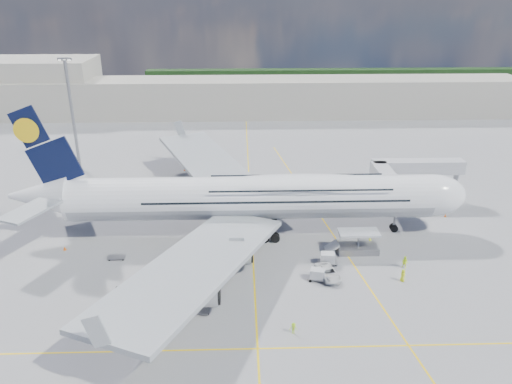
{
  "coord_description": "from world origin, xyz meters",
  "views": [
    {
      "loc": [
        -1.69,
        -67.71,
        40.2
      ],
      "look_at": [
        0.68,
        8.0,
        8.62
      ],
      "focal_mm": 35.0,
      "sensor_mm": 36.0,
      "label": 1
    }
  ],
  "objects_px": {
    "cone_wing_right_inner": "(206,267)",
    "cone_nose": "(445,215)",
    "dolly_nose_near": "(318,274)",
    "crew_nose": "(370,242)",
    "crew_van": "(403,275)",
    "cone_tail": "(65,248)",
    "baggage_tug": "(188,282)",
    "catering_truck_inner": "(239,192)",
    "crew_loader": "(405,262)",
    "light_mast": "(72,113)",
    "crew_tug": "(293,328)",
    "dolly_row_c": "(199,310)",
    "dolly_back": "(125,290)",
    "jet_bridge": "(406,173)",
    "catering_truck_outer": "(205,159)",
    "crew_wing": "(166,277)",
    "service_van": "(328,273)",
    "dolly_row_b": "(117,257)",
    "cargo_loader": "(357,245)",
    "airliner": "(253,197)",
    "cone_wing_right_outer": "(171,315)",
    "cone_wing_left_inner": "(246,194)",
    "dolly_nose_far": "(328,258)",
    "dolly_row_a": "(171,284)"
  },
  "relations": [
    {
      "from": "cone_wing_right_inner",
      "to": "cone_nose",
      "type": "bearing_deg",
      "value": 21.55
    },
    {
      "from": "dolly_nose_near",
      "to": "crew_nose",
      "type": "xyz_separation_m",
      "value": [
        10.16,
        9.9,
        -0.15
      ]
    },
    {
      "from": "crew_van",
      "to": "cone_tail",
      "type": "height_order",
      "value": "crew_van"
    },
    {
      "from": "baggage_tug",
      "to": "catering_truck_inner",
      "type": "relative_size",
      "value": 0.4
    },
    {
      "from": "cone_tail",
      "to": "cone_wing_right_inner",
      "type": "bearing_deg",
      "value": -15.78
    },
    {
      "from": "crew_loader",
      "to": "light_mast",
      "type": "bearing_deg",
      "value": -176.43
    },
    {
      "from": "cone_tail",
      "to": "cone_nose",
      "type": "bearing_deg",
      "value": 8.95
    },
    {
      "from": "crew_tug",
      "to": "baggage_tug",
      "type": "bearing_deg",
      "value": 148.08
    },
    {
      "from": "dolly_row_c",
      "to": "dolly_back",
      "type": "relative_size",
      "value": 0.9
    },
    {
      "from": "jet_bridge",
      "to": "catering_truck_outer",
      "type": "height_order",
      "value": "jet_bridge"
    },
    {
      "from": "jet_bridge",
      "to": "cone_wing_right_inner",
      "type": "xyz_separation_m",
      "value": [
        -37.05,
        -22.65,
        -6.58
      ]
    },
    {
      "from": "light_mast",
      "to": "cone_tail",
      "type": "relative_size",
      "value": 40.12
    },
    {
      "from": "jet_bridge",
      "to": "crew_wing",
      "type": "height_order",
      "value": "jet_bridge"
    },
    {
      "from": "light_mast",
      "to": "service_van",
      "type": "relative_size",
      "value": 4.61
    },
    {
      "from": "catering_truck_inner",
      "to": "dolly_row_b",
      "type": "bearing_deg",
      "value": -138.33
    },
    {
      "from": "cargo_loader",
      "to": "crew_wing",
      "type": "relative_size",
      "value": 5.41
    },
    {
      "from": "airliner",
      "to": "cone_tail",
      "type": "bearing_deg",
      "value": -170.74
    },
    {
      "from": "crew_loader",
      "to": "cone_wing_right_outer",
      "type": "xyz_separation_m",
      "value": [
        -34.29,
        -10.94,
        -0.74
      ]
    },
    {
      "from": "cone_wing_left_inner",
      "to": "service_van",
      "type": "bearing_deg",
      "value": -69.72
    },
    {
      "from": "dolly_row_c",
      "to": "cone_tail",
      "type": "bearing_deg",
      "value": 156.43
    },
    {
      "from": "light_mast",
      "to": "dolly_nose_near",
      "type": "relative_size",
      "value": 8.17
    },
    {
      "from": "baggage_tug",
      "to": "crew_wing",
      "type": "distance_m",
      "value": 3.59
    },
    {
      "from": "dolly_back",
      "to": "dolly_nose_far",
      "type": "height_order",
      "value": "dolly_nose_far"
    },
    {
      "from": "light_mast",
      "to": "cone_nose",
      "type": "height_order",
      "value": "light_mast"
    },
    {
      "from": "dolly_nose_near",
      "to": "crew_van",
      "type": "height_order",
      "value": "crew_van"
    },
    {
      "from": "dolly_row_a",
      "to": "crew_nose",
      "type": "height_order",
      "value": "dolly_row_a"
    },
    {
      "from": "cargo_loader",
      "to": "cone_tail",
      "type": "xyz_separation_m",
      "value": [
        -47.59,
        2.05,
        -0.94
      ]
    },
    {
      "from": "jet_bridge",
      "to": "dolly_nose_near",
      "type": "distance_m",
      "value": 33.81
    },
    {
      "from": "crew_tug",
      "to": "dolly_nose_far",
      "type": "bearing_deg",
      "value": 72.78
    },
    {
      "from": "light_mast",
      "to": "catering_truck_outer",
      "type": "bearing_deg",
      "value": 0.86
    },
    {
      "from": "jet_bridge",
      "to": "dolly_row_a",
      "type": "bearing_deg",
      "value": -145.63
    },
    {
      "from": "dolly_nose_near",
      "to": "cone_nose",
      "type": "relative_size",
      "value": 5.12
    },
    {
      "from": "airliner",
      "to": "crew_wing",
      "type": "xyz_separation_m",
      "value": [
        -13.18,
        -15.0,
        -6.08
      ]
    },
    {
      "from": "light_mast",
      "to": "dolly_back",
      "type": "xyz_separation_m",
      "value": [
        21.6,
        -52.44,
        -12.86
      ]
    },
    {
      "from": "light_mast",
      "to": "cone_wing_right_outer",
      "type": "distance_m",
      "value": 66.34
    },
    {
      "from": "crew_van",
      "to": "airliner",
      "type": "bearing_deg",
      "value": 34.55
    },
    {
      "from": "cone_tail",
      "to": "crew_wing",
      "type": "bearing_deg",
      "value": -29.12
    },
    {
      "from": "dolly_row_c",
      "to": "cone_wing_right_inner",
      "type": "height_order",
      "value": "cone_wing_right_inner"
    },
    {
      "from": "cargo_loader",
      "to": "cone_wing_right_inner",
      "type": "height_order",
      "value": "cargo_loader"
    },
    {
      "from": "baggage_tug",
      "to": "cone_wing_left_inner",
      "type": "bearing_deg",
      "value": 73.11
    },
    {
      "from": "dolly_nose_near",
      "to": "catering_truck_inner",
      "type": "relative_size",
      "value": 0.49
    },
    {
      "from": "service_van",
      "to": "crew_wing",
      "type": "xyz_separation_m",
      "value": [
        -23.88,
        -0.41,
        0.02
      ]
    },
    {
      "from": "cargo_loader",
      "to": "cone_wing_right_inner",
      "type": "relative_size",
      "value": 15.13
    },
    {
      "from": "dolly_row_a",
      "to": "dolly_back",
      "type": "height_order",
      "value": "dolly_row_a"
    },
    {
      "from": "airliner",
      "to": "cone_wing_left_inner",
      "type": "height_order",
      "value": "airliner"
    },
    {
      "from": "airliner",
      "to": "catering_truck_outer",
      "type": "height_order",
      "value": "airliner"
    },
    {
      "from": "airliner",
      "to": "cone_nose",
      "type": "height_order",
      "value": "airliner"
    },
    {
      "from": "dolly_nose_near",
      "to": "cone_wing_left_inner",
      "type": "xyz_separation_m",
      "value": [
        -9.99,
        32.22,
        -0.73
      ]
    },
    {
      "from": "airliner",
      "to": "dolly_nose_far",
      "type": "height_order",
      "value": "airliner"
    },
    {
      "from": "crew_wing",
      "to": "cone_wing_left_inner",
      "type": "height_order",
      "value": "crew_wing"
    }
  ]
}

